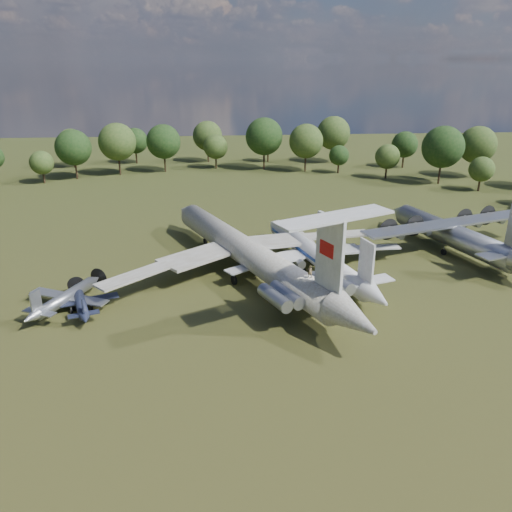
{
  "coord_description": "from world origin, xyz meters",
  "views": [
    {
      "loc": [
        0.45,
        -67.69,
        30.51
      ],
      "look_at": [
        5.6,
        -3.45,
        5.0
      ],
      "focal_mm": 35.0,
      "sensor_mm": 36.0,
      "label": 1
    }
  ],
  "objects_px": {
    "tu104_jet": "(315,258)",
    "person_on_il62": "(310,271)",
    "an12_transport": "(452,238)",
    "il62_airliner": "(247,257)",
    "small_prop_northwest": "(66,300)",
    "small_prop_west": "(81,304)"
  },
  "relations": [
    {
      "from": "tu104_jet",
      "to": "person_on_il62",
      "type": "distance_m",
      "value": 16.72
    },
    {
      "from": "il62_airliner",
      "to": "tu104_jet",
      "type": "relative_size",
      "value": 1.49
    },
    {
      "from": "il62_airliner",
      "to": "small_prop_west",
      "type": "bearing_deg",
      "value": 179.29
    },
    {
      "from": "il62_airliner",
      "to": "person_on_il62",
      "type": "relative_size",
      "value": 36.13
    },
    {
      "from": "an12_transport",
      "to": "small_prop_west",
      "type": "distance_m",
      "value": 59.91
    },
    {
      "from": "tu104_jet",
      "to": "small_prop_northwest",
      "type": "relative_size",
      "value": 2.51
    },
    {
      "from": "tu104_jet",
      "to": "person_on_il62",
      "type": "relative_size",
      "value": 24.21
    },
    {
      "from": "tu104_jet",
      "to": "small_prop_northwest",
      "type": "distance_m",
      "value": 36.29
    },
    {
      "from": "person_on_il62",
      "to": "tu104_jet",
      "type": "bearing_deg",
      "value": -106.24
    },
    {
      "from": "small_prop_northwest",
      "to": "person_on_il62",
      "type": "relative_size",
      "value": 9.64
    },
    {
      "from": "il62_airliner",
      "to": "an12_transport",
      "type": "relative_size",
      "value": 1.59
    },
    {
      "from": "small_prop_west",
      "to": "small_prop_northwest",
      "type": "bearing_deg",
      "value": 134.58
    },
    {
      "from": "small_prop_west",
      "to": "person_on_il62",
      "type": "bearing_deg",
      "value": -28.5
    },
    {
      "from": "an12_transport",
      "to": "person_on_il62",
      "type": "xyz_separation_m",
      "value": [
        -28.41,
        -21.69,
        4.12
      ]
    },
    {
      "from": "il62_airliner",
      "to": "tu104_jet",
      "type": "bearing_deg",
      "value": -19.27
    },
    {
      "from": "il62_airliner",
      "to": "small_prop_west",
      "type": "relative_size",
      "value": 4.41
    },
    {
      "from": "small_prop_west",
      "to": "small_prop_northwest",
      "type": "height_order",
      "value": "small_prop_northwest"
    },
    {
      "from": "an12_transport",
      "to": "il62_airliner",
      "type": "bearing_deg",
      "value": 174.05
    },
    {
      "from": "tu104_jet",
      "to": "person_on_il62",
      "type": "xyz_separation_m",
      "value": [
        -3.82,
        -15.62,
        4.59
      ]
    },
    {
      "from": "an12_transport",
      "to": "small_prop_west",
      "type": "bearing_deg",
      "value": 179.18
    },
    {
      "from": "an12_transport",
      "to": "tu104_jet",
      "type": "bearing_deg",
      "value": 176.51
    },
    {
      "from": "tu104_jet",
      "to": "person_on_il62",
      "type": "bearing_deg",
      "value": -120.6
    }
  ]
}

